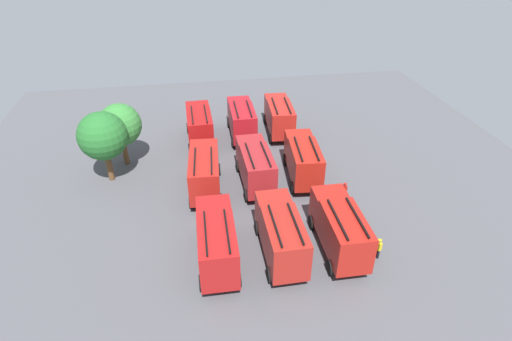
% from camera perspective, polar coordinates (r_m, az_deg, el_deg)
% --- Properties ---
extents(ground_plane, '(55.60, 55.60, 0.00)m').
position_cam_1_polar(ground_plane, '(37.60, -0.00, -1.80)').
color(ground_plane, '#4C4C51').
extents(fire_truck_0, '(7.25, 2.87, 3.88)m').
position_cam_1_polar(fire_truck_0, '(29.94, 11.60, -7.72)').
color(fire_truck_0, '#A61C14').
rests_on(fire_truck_0, ground).
extents(fire_truck_1, '(7.39, 3.29, 3.88)m').
position_cam_1_polar(fire_truck_1, '(37.41, 6.58, 1.67)').
color(fire_truck_1, '#A41C13').
rests_on(fire_truck_1, ground).
extents(fire_truck_2, '(7.35, 3.15, 3.88)m').
position_cam_1_polar(fire_truck_2, '(45.54, 3.26, 7.68)').
color(fire_truck_2, '#AA1F19').
rests_on(fire_truck_2, ground).
extents(fire_truck_3, '(7.20, 2.76, 3.88)m').
position_cam_1_polar(fire_truck_3, '(28.91, 3.49, -8.67)').
color(fire_truck_3, maroon).
rests_on(fire_truck_3, ground).
extents(fire_truck_4, '(7.24, 2.85, 3.88)m').
position_cam_1_polar(fire_truck_4, '(36.24, -0.09, 0.81)').
color(fire_truck_4, maroon).
rests_on(fire_truck_4, ground).
extents(fire_truck_5, '(7.25, 2.87, 3.88)m').
position_cam_1_polar(fire_truck_5, '(44.68, -2.02, 7.20)').
color(fire_truck_5, '#A8151C').
rests_on(fire_truck_5, ground).
extents(fire_truck_6, '(7.24, 2.86, 3.88)m').
position_cam_1_polar(fire_truck_6, '(28.44, -5.55, -9.61)').
color(fire_truck_6, '#A31616').
rests_on(fire_truck_6, ground).
extents(fire_truck_7, '(7.35, 3.15, 3.88)m').
position_cam_1_polar(fire_truck_7, '(35.70, -7.22, -0.01)').
color(fire_truck_7, '#A41B15').
rests_on(fire_truck_7, ground).
extents(fire_truck_8, '(7.22, 2.80, 3.88)m').
position_cam_1_polar(fire_truck_8, '(43.86, -7.92, 6.40)').
color(fire_truck_8, '#A01211').
rests_on(fire_truck_8, ground).
extents(firefighter_0, '(0.47, 0.34, 1.66)m').
position_cam_1_polar(firefighter_0, '(30.81, 16.75, -10.28)').
color(firefighter_0, black).
rests_on(firefighter_0, ground).
extents(firefighter_1, '(0.44, 0.48, 1.69)m').
position_cam_1_polar(firefighter_1, '(35.77, 12.23, -2.80)').
color(firefighter_1, black).
rests_on(firefighter_1, ground).
extents(tree_0, '(4.33, 4.33, 6.72)m').
position_cam_1_polar(tree_0, '(38.35, -20.66, 4.51)').
color(tree_0, brown).
rests_on(tree_0, ground).
extents(tree_1, '(4.04, 4.04, 6.26)m').
position_cam_1_polar(tree_1, '(40.66, -18.50, 6.04)').
color(tree_1, brown).
rests_on(tree_1, ground).
extents(traffic_cone_0, '(0.48, 0.48, 0.69)m').
position_cam_1_polar(traffic_cone_0, '(40.76, 1.64, 1.70)').
color(traffic_cone_0, '#F2600C').
rests_on(traffic_cone_0, ground).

